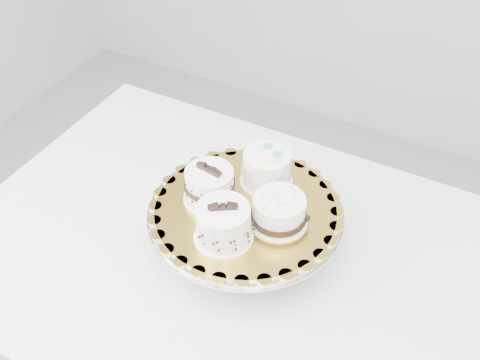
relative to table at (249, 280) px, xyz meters
The scene contains 7 objects.
table is the anchor object (origin of this frame).
cake_stand 0.15m from the table, 135.44° to the left, with size 0.39×0.39×0.11m.
cake_board 0.19m from the table, 135.44° to the left, with size 0.36×0.36×0.01m, color gold.
cake_swirl 0.23m from the table, 108.00° to the right, with size 0.14×0.14×0.09m.
cake_banded 0.24m from the table, behind, with size 0.11×0.11×0.09m.
cake_dots 0.25m from the table, 100.83° to the left, with size 0.12×0.12×0.07m.
cake_ribbon 0.22m from the table, 19.52° to the left, with size 0.12×0.11×0.06m.
Camera 1 is at (0.33, -0.52, 1.69)m, focal length 45.00 mm.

